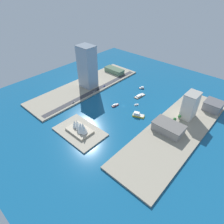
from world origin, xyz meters
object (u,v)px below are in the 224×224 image
at_px(barge_flat_brown, 140,96).
at_px(traffic_light_waterfront, 113,81).
at_px(sailboat_small_white, 136,105).
at_px(van_white, 94,92).
at_px(terminal_long_green, 114,70).
at_px(warehouse_low_gray, 213,106).
at_px(ferry_yellow_fast, 138,115).
at_px(hatchback_blue, 104,86).
at_px(suv_black, 98,90).
at_px(patrol_launch_navy, 142,88).
at_px(hotel_broad_white, 190,105).
at_px(tower_tall_glass, 87,67).
at_px(opera_landmark, 80,128).
at_px(carpark_squat_concrete, 168,128).
at_px(tugboat_red, 115,105).
at_px(sedan_silver, 73,102).

distance_m(barge_flat_brown, traffic_light_waterfront, 68.35).
distance_m(sailboat_small_white, traffic_light_waterfront, 86.19).
bearing_deg(van_white, terminal_long_green, -71.58).
relative_size(warehouse_low_gray, terminal_long_green, 0.59).
bearing_deg(ferry_yellow_fast, hatchback_blue, -16.65).
bearing_deg(van_white, suv_black, -88.96).
distance_m(patrol_launch_navy, hotel_broad_white, 113.44).
bearing_deg(hotel_broad_white, sailboat_small_white, 17.10).
relative_size(ferry_yellow_fast, hotel_broad_white, 0.49).
bearing_deg(hotel_broad_white, tower_tall_glass, 10.71).
relative_size(patrol_launch_navy, traffic_light_waterfront, 1.57).
distance_m(hotel_broad_white, opera_landmark, 167.84).
xyz_separation_m(patrol_launch_navy, carpark_squat_concrete, (-101.67, 80.56, 7.60)).
xyz_separation_m(carpark_squat_concrete, suv_black, (158.31, -14.91, -5.67)).
height_order(warehouse_low_gray, hatchback_blue, warehouse_low_gray).
distance_m(carpark_squat_concrete, warehouse_low_gray, 101.50).
bearing_deg(suv_black, hatchback_blue, -87.09).
bearing_deg(suv_black, tugboat_red, 165.44).
xyz_separation_m(patrol_launch_navy, ferry_yellow_fast, (-47.50, 78.20, 1.08)).
relative_size(carpark_squat_concrete, warehouse_low_gray, 1.58).
distance_m(sailboat_small_white, suv_black, 84.50).
xyz_separation_m(hotel_broad_white, traffic_light_waterfront, (160.88, -5.07, -16.72)).
height_order(ferry_yellow_fast, suv_black, ferry_yellow_fast).
height_order(tower_tall_glass, hatchback_blue, tower_tall_glass).
bearing_deg(warehouse_low_gray, sailboat_small_white, 34.88).
bearing_deg(tower_tall_glass, van_white, 159.34).
distance_m(tugboat_red, tower_tall_glass, 94.75).
xyz_separation_m(barge_flat_brown, sedan_silver, (70.51, 98.19, 2.24)).
bearing_deg(warehouse_low_gray, ferry_yellow_fast, 49.33).
height_order(barge_flat_brown, hatchback_blue, hatchback_blue).
height_order(sailboat_small_white, barge_flat_brown, sailboat_small_white).
xyz_separation_m(tugboat_red, sedan_silver, (57.28, 44.92, 2.13)).
relative_size(tower_tall_glass, warehouse_low_gray, 2.91).
distance_m(tower_tall_glass, sedan_silver, 76.35).
bearing_deg(tugboat_red, tower_tall_glass, -10.20).
bearing_deg(sailboat_small_white, tugboat_red, 45.66).
distance_m(terminal_long_green, opera_landmark, 205.24).
bearing_deg(tugboat_red, opera_landmark, 95.63).
relative_size(van_white, traffic_light_waterfront, 0.67).
height_order(sailboat_small_white, patrol_launch_navy, sailboat_small_white).
bearing_deg(patrol_launch_navy, traffic_light_waterfront, 24.55).
bearing_deg(suv_black, traffic_light_waterfront, -94.19).
height_order(sedan_silver, suv_black, sedan_silver).
height_order(van_white, traffic_light_waterfront, traffic_light_waterfront).
bearing_deg(tower_tall_glass, sailboat_small_white, -174.13).
bearing_deg(traffic_light_waterfront, carpark_squat_concrete, 160.14).
distance_m(barge_flat_brown, tower_tall_glass, 112.30).
bearing_deg(sailboat_small_white, hotel_broad_white, -162.90).
distance_m(barge_flat_brown, warehouse_low_gray, 123.53).
distance_m(tugboat_red, hotel_broad_white, 119.80).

